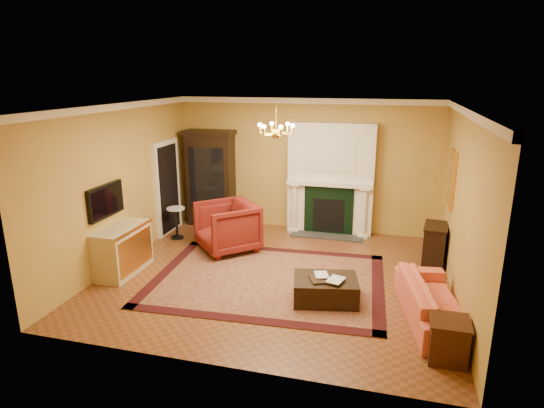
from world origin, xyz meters
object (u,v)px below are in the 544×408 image
(china_cabinet, at_px, (211,180))
(pedestal_table, at_px, (176,221))
(commode, at_px, (122,250))
(console_table, at_px, (434,245))
(leather_ottoman, at_px, (325,289))
(coral_sofa, at_px, (435,295))
(wingback_armchair, at_px, (227,225))
(end_table, at_px, (448,341))

(china_cabinet, bearing_deg, pedestal_table, -107.64)
(commode, relative_size, console_table, 1.55)
(pedestal_table, height_order, leather_ottoman, pedestal_table)
(commode, height_order, coral_sofa, commode)
(pedestal_table, distance_m, coral_sofa, 5.66)
(wingback_armchair, height_order, leather_ottoman, wingback_armchair)
(commode, distance_m, coral_sofa, 5.37)
(wingback_armchair, distance_m, pedestal_table, 1.39)
(wingback_armchair, height_order, console_table, wingback_armchair)
(wingback_armchair, height_order, end_table, wingback_armchair)
(commode, relative_size, leather_ottoman, 1.16)
(china_cabinet, xyz_separation_m, commode, (-0.50, -3.06, -0.65))
(china_cabinet, xyz_separation_m, wingback_armchair, (0.97, -1.56, -0.53))
(china_cabinet, relative_size, coral_sofa, 1.08)
(pedestal_table, relative_size, console_table, 0.94)
(commode, bearing_deg, pedestal_table, 85.79)
(end_table, height_order, leather_ottoman, end_table)
(end_table, bearing_deg, leather_ottoman, 145.97)
(pedestal_table, bearing_deg, end_table, -31.08)
(china_cabinet, height_order, console_table, china_cabinet)
(console_table, bearing_deg, leather_ottoman, -124.37)
(wingback_armchair, relative_size, coral_sofa, 0.55)
(coral_sofa, relative_size, console_table, 2.67)
(pedestal_table, distance_m, console_table, 5.37)
(pedestal_table, xyz_separation_m, end_table, (5.31, -3.20, -0.14))
(china_cabinet, distance_m, wingback_armchair, 1.91)
(commode, relative_size, end_table, 2.20)
(commode, bearing_deg, leather_ottoman, -2.23)
(end_table, distance_m, console_table, 3.16)
(pedestal_table, bearing_deg, console_table, -0.40)
(wingback_armchair, relative_size, pedestal_table, 1.58)
(end_table, bearing_deg, coral_sofa, 95.42)
(china_cabinet, xyz_separation_m, end_table, (4.95, -4.37, -0.82))
(china_cabinet, relative_size, end_table, 4.08)
(pedestal_table, height_order, coral_sofa, coral_sofa)
(console_table, bearing_deg, pedestal_table, -173.18)
(china_cabinet, height_order, commode, china_cabinet)
(wingback_armchair, xyz_separation_m, leather_ottoman, (2.26, -1.66, -0.35))
(china_cabinet, height_order, wingback_armchair, china_cabinet)
(wingback_armchair, bearing_deg, end_table, 11.22)
(leather_ottoman, bearing_deg, commode, 166.45)
(china_cabinet, height_order, end_table, china_cabinet)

